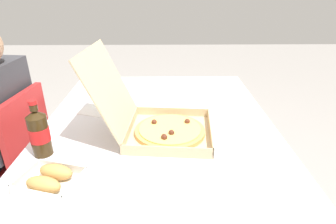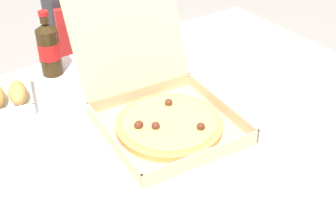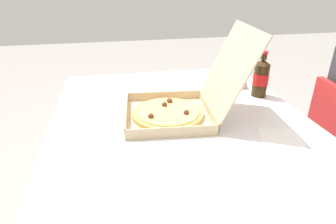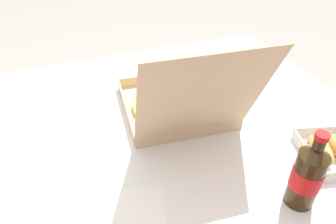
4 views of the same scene
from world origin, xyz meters
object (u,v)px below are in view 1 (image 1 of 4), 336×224
at_px(bread_side_box, 50,179).
at_px(paper_menu, 99,107).
at_px(cola_bottle, 39,132).
at_px(pizza_box_open, 159,123).
at_px(chair, 11,157).

distance_m(bread_side_box, paper_menu, 0.62).
height_order(cola_bottle, paper_menu, cola_bottle).
xyz_separation_m(pizza_box_open, bread_side_box, (-0.33, 0.35, -0.03)).
distance_m(cola_bottle, paper_menu, 0.46).
bearing_deg(paper_menu, chair, 123.60).
bearing_deg(paper_menu, pizza_box_open, -112.16).
height_order(chair, paper_menu, chair).
bearing_deg(bread_side_box, chair, 40.44).
relative_size(chair, cola_bottle, 3.71).
bearing_deg(pizza_box_open, paper_menu, 48.70).
bearing_deg(bread_side_box, pizza_box_open, -46.04).
bearing_deg(bread_side_box, paper_menu, -2.68).
xyz_separation_m(chair, pizza_box_open, (-0.16, -0.77, 0.28)).
xyz_separation_m(chair, bread_side_box, (-0.50, -0.42, 0.25)).
bearing_deg(chair, pizza_box_open, -101.92).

